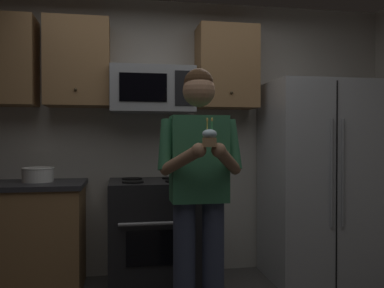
{
  "coord_description": "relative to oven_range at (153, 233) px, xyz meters",
  "views": [
    {
      "loc": [
        -0.42,
        -2.18,
        1.29
      ],
      "look_at": [
        0.05,
        0.52,
        1.25
      ],
      "focal_mm": 38.04,
      "sensor_mm": 36.0,
      "label": 1
    }
  ],
  "objects": [
    {
      "name": "bowl_large_white",
      "position": [
        -0.97,
        0.07,
        0.52
      ],
      "size": [
        0.27,
        0.27,
        0.12
      ],
      "color": "white",
      "rests_on": "counter_left"
    },
    {
      "name": "cabinet_row_upper",
      "position": [
        -0.57,
        0.17,
        1.49
      ],
      "size": [
        2.78,
        0.36,
        0.76
      ],
      "color": "#9E7247"
    },
    {
      "name": "microwave",
      "position": [
        0.0,
        0.12,
        1.26
      ],
      "size": [
        0.74,
        0.41,
        0.4
      ],
      "color": "#9EA0A5"
    },
    {
      "name": "person",
      "position": [
        0.24,
        -0.85,
        0.53
      ],
      "size": [
        0.6,
        0.48,
        1.76
      ],
      "color": "#383F59",
      "rests_on": "ground"
    },
    {
      "name": "refrigerator",
      "position": [
        1.5,
        -0.04,
        0.44
      ],
      "size": [
        0.9,
        0.75,
        1.8
      ],
      "color": "#B7BABF",
      "rests_on": "ground"
    },
    {
      "name": "oven_range",
      "position": [
        0.0,
        0.0,
        0.0
      ],
      "size": [
        0.76,
        0.7,
        0.93
      ],
      "color": "black",
      "rests_on": "ground"
    },
    {
      "name": "wall_back",
      "position": [
        0.15,
        0.39,
        0.84
      ],
      "size": [
        4.4,
        0.1,
        2.6
      ],
      "primitive_type": "cube",
      "color": "beige",
      "rests_on": "ground"
    },
    {
      "name": "cupcake",
      "position": [
        0.24,
        -1.18,
        0.83
      ],
      "size": [
        0.09,
        0.09,
        0.17
      ],
      "color": "#A87F56"
    }
  ]
}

